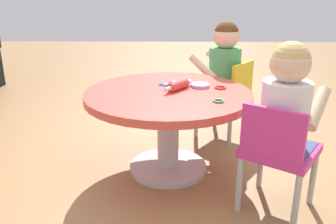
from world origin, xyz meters
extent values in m
plane|color=#9E7247|center=(0.00, 0.00, 0.00)|extent=(10.00, 10.00, 0.00)
cylinder|color=silver|center=(0.00, 0.00, 0.01)|extent=(0.44, 0.44, 0.03)
cylinder|color=silver|center=(0.00, 0.00, 0.21)|extent=(0.12, 0.12, 0.43)
cylinder|color=#D84C3F|center=(0.00, 0.00, 0.45)|extent=(0.90, 0.90, 0.04)
cylinder|color=#B7B7BC|center=(-0.33, -0.70, 0.14)|extent=(0.03, 0.03, 0.28)
cylinder|color=#B7B7BC|center=(-0.18, -0.48, 0.14)|extent=(0.03, 0.03, 0.28)
cylinder|color=#B7B7BC|center=(-0.54, -0.55, 0.14)|extent=(0.03, 0.03, 0.28)
cylinder|color=#B7B7BC|center=(-0.39, -0.33, 0.14)|extent=(0.03, 0.03, 0.28)
cube|color=#CC338C|center=(-0.36, -0.52, 0.30)|extent=(0.42, 0.42, 0.04)
cube|color=#CC338C|center=(-0.47, -0.44, 0.43)|extent=(0.17, 0.24, 0.22)
cube|color=#3F4772|center=(-0.36, -0.52, 0.30)|extent=(0.38, 0.37, 0.04)
cylinder|color=white|center=(-0.36, -0.52, 0.47)|extent=(0.21, 0.21, 0.30)
sphere|color=beige|center=(-0.36, -0.52, 0.70)|extent=(0.17, 0.17, 0.17)
sphere|color=tan|center=(-0.36, -0.52, 0.71)|extent=(0.16, 0.16, 0.16)
cylinder|color=beige|center=(-0.34, -0.66, 0.49)|extent=(0.21, 0.17, 0.17)
cylinder|color=beige|center=(-0.21, -0.48, 0.49)|extent=(0.21, 0.17, 0.17)
cylinder|color=#B7B7BC|center=(0.69, -0.34, 0.14)|extent=(0.03, 0.03, 0.28)
cylinder|color=#B7B7BC|center=(0.48, -0.19, 0.14)|extent=(0.03, 0.03, 0.28)
cylinder|color=#B7B7BC|center=(0.54, -0.55, 0.14)|extent=(0.03, 0.03, 0.28)
cylinder|color=#B7B7BC|center=(0.33, -0.40, 0.14)|extent=(0.03, 0.03, 0.28)
cube|color=yellow|center=(0.51, -0.37, 0.30)|extent=(0.42, 0.42, 0.04)
cube|color=yellow|center=(0.43, -0.48, 0.43)|extent=(0.23, 0.18, 0.22)
cube|color=#3F4772|center=(0.51, -0.37, 0.30)|extent=(0.37, 0.38, 0.04)
cylinder|color=#4CA566|center=(0.51, -0.37, 0.47)|extent=(0.21, 0.21, 0.30)
sphere|color=beige|center=(0.51, -0.37, 0.70)|extent=(0.17, 0.17, 0.17)
sphere|color=#593319|center=(0.51, -0.37, 0.71)|extent=(0.16, 0.16, 0.16)
cylinder|color=beige|center=(0.66, -0.35, 0.49)|extent=(0.17, 0.20, 0.17)
cylinder|color=beige|center=(0.48, -0.22, 0.49)|extent=(0.17, 0.20, 0.17)
cylinder|color=#D83F3F|center=(0.03, -0.05, 0.49)|extent=(0.14, 0.12, 0.05)
cylinder|color=white|center=(-0.04, 0.00, 0.49)|extent=(0.05, 0.04, 0.02)
cylinder|color=white|center=(0.11, -0.11, 0.49)|extent=(0.05, 0.04, 0.02)
cube|color=silver|center=(0.17, -0.01, 0.47)|extent=(0.11, 0.06, 0.01)
cube|color=silver|center=(0.17, -0.01, 0.47)|extent=(0.08, 0.09, 0.01)
torus|color=#3F72CC|center=(0.11, 0.01, 0.47)|extent=(0.05, 0.05, 0.01)
torus|color=#3F72CC|center=(0.13, 0.04, 0.47)|extent=(0.05, 0.05, 0.01)
cylinder|color=#CC99E5|center=(0.09, -0.18, 0.48)|extent=(0.11, 0.11, 0.02)
torus|color=red|center=(0.07, -0.29, 0.47)|extent=(0.06, 0.06, 0.01)
torus|color=#4CB259|center=(-0.18, -0.25, 0.47)|extent=(0.06, 0.06, 0.01)
camera|label=1|loc=(-1.82, -0.03, 1.00)|focal=37.91mm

